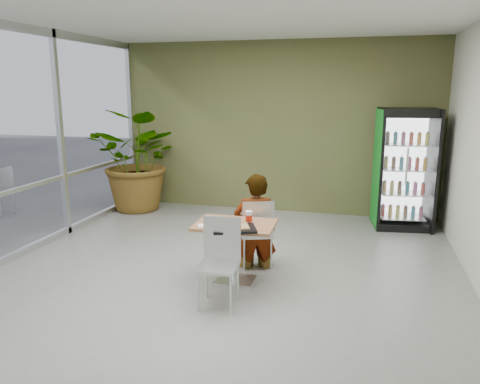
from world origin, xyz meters
name	(u,v)px	position (x,y,z in m)	size (l,w,h in m)	color
ground	(221,279)	(0.00, 0.00, 0.00)	(7.00, 7.00, 0.00)	gray
room_envelope	(220,152)	(0.00, 0.00, 1.60)	(6.00, 7.00, 3.20)	silver
storefront_frame	(6,144)	(-3.00, 0.00, 1.60)	(0.10, 7.00, 3.20)	silver
dining_table	(235,240)	(0.20, -0.04, 0.54)	(0.96, 0.68, 0.75)	#9F6744
chair_far	(257,228)	(0.35, 0.49, 0.54)	(0.53, 0.53, 0.93)	silver
chair_near	(220,254)	(0.18, -0.61, 0.56)	(0.45, 0.45, 0.96)	silver
seated_woman	(255,232)	(0.31, 0.53, 0.48)	(0.58, 0.37, 1.56)	black
pizza_plate	(226,221)	(0.08, -0.04, 0.77)	(0.33, 0.25, 0.03)	white
soda_cup	(249,217)	(0.36, 0.00, 0.82)	(0.08, 0.08, 0.15)	white
napkin_stack	(204,226)	(-0.12, -0.26, 0.76)	(0.13, 0.13, 0.02)	white
cafeteria_tray	(234,229)	(0.25, -0.30, 0.76)	(0.49, 0.36, 0.03)	black
beverage_fridge	(404,169)	(2.31, 2.94, 1.01)	(1.01, 0.82, 2.01)	black
potted_plant	(140,160)	(-2.51, 2.88, 0.98)	(1.77, 1.53, 1.96)	#2E6227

